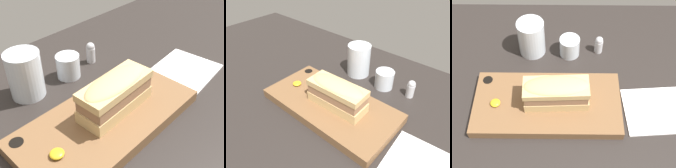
{
  "view_description": "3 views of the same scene",
  "coord_description": "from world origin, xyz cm",
  "views": [
    {
      "loc": [
        -39.63,
        -27.02,
        43.81
      ],
      "look_at": [
        -6.29,
        4.23,
        10.1
      ],
      "focal_mm": 45.0,
      "sensor_mm": 36.0,
      "label": 1
    },
    {
      "loc": [
        24.02,
        -32.04,
        45.76
      ],
      "look_at": [
        -9.77,
        6.62,
        8.61
      ],
      "focal_mm": 35.0,
      "sensor_mm": 36.0,
      "label": 2
    },
    {
      "loc": [
        -4.33,
        -42.56,
        73.95
      ],
      "look_at": [
        -4.83,
        4.77,
        9.78
      ],
      "focal_mm": 50.0,
      "sensor_mm": 36.0,
      "label": 3
    }
  ],
  "objects": [
    {
      "name": "wine_glass",
      "position": [
        -3.31,
        22.36,
        4.79
      ],
      "size": [
        6.04,
        6.04,
        6.07
      ],
      "color": "silver",
      "rests_on": "dining_table"
    },
    {
      "name": "sandwich",
      "position": [
        -6.79,
        2.84,
        9.05
      ],
      "size": [
        16.9,
        7.35,
        8.08
      ],
      "rotation": [
        0.0,
        0.0,
        0.04
      ],
      "color": "tan",
      "rests_on": "serving_board"
    },
    {
      "name": "water_glass",
      "position": [
        -14.73,
        23.44,
        6.85
      ],
      "size": [
        8.0,
        8.0,
        11.18
      ],
      "color": "silver",
      "rests_on": "dining_table"
    },
    {
      "name": "napkin",
      "position": [
        19.78,
        1.75,
        2.2
      ],
      "size": [
        17.61,
        15.72,
        0.4
      ],
      "rotation": [
        0.0,
        0.0,
        0.07
      ],
      "color": "white",
      "rests_on": "dining_table"
    },
    {
      "name": "mustard_dollop",
      "position": [
        -22.88,
        1.79,
        5.23
      ],
      "size": [
        2.64,
        2.64,
        1.06
      ],
      "color": "gold",
      "rests_on": "serving_board"
    },
    {
      "name": "dining_table",
      "position": [
        0.0,
        0.0,
        1.0
      ],
      "size": [
        191.27,
        90.5,
        2.0
      ],
      "color": "#282321",
      "rests_on": "ground"
    },
    {
      "name": "salt_shaker",
      "position": [
        5.54,
        23.4,
        4.98
      ],
      "size": [
        2.48,
        2.48,
        5.86
      ],
      "color": "silver",
      "rests_on": "dining_table"
    },
    {
      "name": "serving_board",
      "position": [
        -9.35,
        2.78,
        3.35
      ],
      "size": [
        39.14,
        19.29,
        2.77
      ],
      "color": "brown",
      "rests_on": "dining_table"
    }
  ]
}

